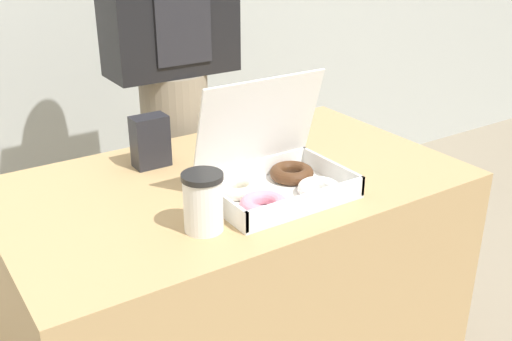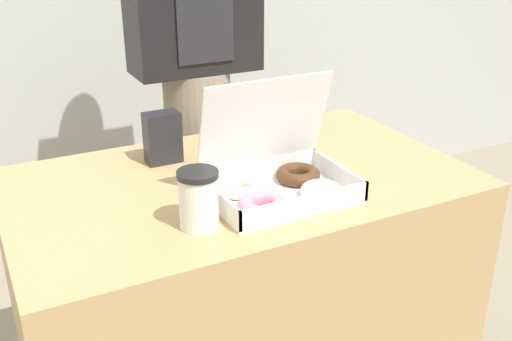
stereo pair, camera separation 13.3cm
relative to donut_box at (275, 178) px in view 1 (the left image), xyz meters
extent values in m
cube|color=tan|center=(-0.03, 0.14, -0.42)|extent=(1.15, 0.69, 0.76)
cube|color=white|center=(0.00, -0.01, -0.04)|extent=(0.33, 0.23, 0.01)
cube|color=white|center=(-0.16, -0.01, -0.01)|extent=(0.01, 0.23, 0.05)
cube|color=white|center=(0.16, -0.01, -0.01)|extent=(0.01, 0.23, 0.05)
cube|color=white|center=(0.00, -0.13, -0.01)|extent=(0.33, 0.01, 0.05)
cube|color=white|center=(0.00, 0.10, -0.01)|extent=(0.33, 0.01, 0.05)
cube|color=white|center=(0.00, 0.07, 0.12)|extent=(0.33, 0.07, 0.22)
torus|color=pink|center=(-0.08, -0.07, -0.02)|extent=(0.12, 0.12, 0.03)
torus|color=silver|center=(-0.08, 0.04, -0.02)|extent=(0.15, 0.15, 0.03)
torus|color=white|center=(0.08, -0.07, -0.02)|extent=(0.14, 0.14, 0.03)
torus|color=#4C2D19|center=(0.08, 0.04, -0.02)|extent=(0.12, 0.12, 0.03)
cylinder|color=white|center=(-0.22, -0.06, 0.01)|extent=(0.08, 0.08, 0.12)
cylinder|color=black|center=(-0.22, -0.06, 0.08)|extent=(0.09, 0.09, 0.01)
cube|color=#232328|center=(-0.17, 0.32, 0.03)|extent=(0.09, 0.06, 0.14)
cylinder|color=gray|center=(0.06, 0.65, -0.35)|extent=(0.22, 0.22, 0.91)
cube|color=#232328|center=(0.06, 0.56, 0.33)|extent=(0.18, 0.01, 0.36)
camera|label=1|loc=(-0.75, -1.05, 0.58)|focal=42.00mm
camera|label=2|loc=(-0.63, -1.12, 0.58)|focal=42.00mm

